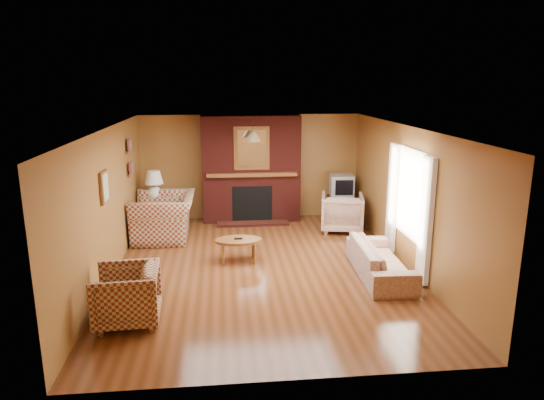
{
  "coord_description": "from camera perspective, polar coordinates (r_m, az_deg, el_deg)",
  "views": [
    {
      "loc": [
        -0.65,
        -7.81,
        3.14
      ],
      "look_at": [
        0.22,
        0.6,
        1.05
      ],
      "focal_mm": 32.0,
      "sensor_mm": 36.0,
      "label": 1
    }
  ],
  "objects": [
    {
      "name": "table_lamp",
      "position": [
        10.58,
        -13.7,
        1.82
      ],
      "size": [
        0.39,
        0.39,
        0.65
      ],
      "color": "white",
      "rests_on": "side_table"
    },
    {
      "name": "botanical_print",
      "position": [
        7.89,
        -19.13,
        1.45
      ],
      "size": [
        0.05,
        0.4,
        0.5
      ],
      "color": "brown",
      "rests_on": "wall_left"
    },
    {
      "name": "pendant_light",
      "position": [
        10.19,
        -2.26,
        7.43
      ],
      "size": [
        0.36,
        0.36,
        0.48
      ],
      "color": "black",
      "rests_on": "ceiling"
    },
    {
      "name": "floral_armchair",
      "position": [
        10.47,
        8.22,
        -1.45
      ],
      "size": [
        1.03,
        1.05,
        0.81
      ],
      "primitive_type": "imported",
      "rotation": [
        0.0,
        0.0,
        2.92
      ],
      "color": "beige",
      "rests_on": "floor"
    },
    {
      "name": "window_right",
      "position": [
        8.46,
        15.77,
        -0.45
      ],
      "size": [
        0.1,
        1.85,
        2.0
      ],
      "color": "beige",
      "rests_on": "wall_right"
    },
    {
      "name": "wall_left",
      "position": [
        8.25,
        -18.71,
        -0.48
      ],
      "size": [
        0.0,
        6.5,
        6.5
      ],
      "primitive_type": "plane",
      "rotation": [
        1.57,
        0.0,
        1.57
      ],
      "color": "#945D2D",
      "rests_on": "floor"
    },
    {
      "name": "side_table",
      "position": [
        10.74,
        -13.49,
        -1.75
      ],
      "size": [
        0.5,
        0.5,
        0.64
      ],
      "primitive_type": "cube",
      "rotation": [
        0.0,
        0.0,
        -0.03
      ],
      "color": "brown",
      "rests_on": "floor"
    },
    {
      "name": "ceiling",
      "position": [
        7.87,
        -1.19,
        8.46
      ],
      "size": [
        6.5,
        6.5,
        0.0
      ],
      "primitive_type": "plane",
      "rotation": [
        3.14,
        0.0,
        0.0
      ],
      "color": "silver",
      "rests_on": "wall_back"
    },
    {
      "name": "crt_tv",
      "position": [
        11.18,
        8.17,
        1.73
      ],
      "size": [
        0.56,
        0.56,
        0.48
      ],
      "color": "#9B9EA3",
      "rests_on": "tv_stand"
    },
    {
      "name": "wall_front",
      "position": [
        4.99,
        2.02,
        -9.0
      ],
      "size": [
        6.5,
        0.0,
        6.5
      ],
      "primitive_type": "plane",
      "rotation": [
        -1.57,
        0.0,
        0.0
      ],
      "color": "#945D2D",
      "rests_on": "floor"
    },
    {
      "name": "floor",
      "position": [
        8.44,
        -1.11,
        -7.99
      ],
      "size": [
        6.5,
        6.5,
        0.0
      ],
      "primitive_type": "plane",
      "color": "#4E2810",
      "rests_on": "ground"
    },
    {
      "name": "bookshelf",
      "position": [
        9.98,
        -16.27,
        4.81
      ],
      "size": [
        0.09,
        0.55,
        0.71
      ],
      "color": "brown",
      "rests_on": "wall_left"
    },
    {
      "name": "tv_stand",
      "position": [
        11.31,
        8.08,
        -0.88
      ],
      "size": [
        0.56,
        0.52,
        0.58
      ],
      "primitive_type": "cube",
      "rotation": [
        0.0,
        0.0,
        0.07
      ],
      "color": "black",
      "rests_on": "floor"
    },
    {
      "name": "floral_sofa",
      "position": [
        8.22,
        12.62,
        -6.89
      ],
      "size": [
        0.81,
        1.9,
        0.55
      ],
      "primitive_type": "imported",
      "rotation": [
        0.0,
        0.0,
        1.53
      ],
      "color": "beige",
      "rests_on": "floor"
    },
    {
      "name": "fireplace",
      "position": [
        10.99,
        -2.45,
        3.58
      ],
      "size": [
        2.2,
        0.82,
        2.4
      ],
      "color": "#48130F",
      "rests_on": "floor"
    },
    {
      "name": "wall_back",
      "position": [
        11.24,
        -2.54,
        3.91
      ],
      "size": [
        6.5,
        0.0,
        6.5
      ],
      "primitive_type": "plane",
      "rotation": [
        1.57,
        0.0,
        0.0
      ],
      "color": "#945D2D",
      "rests_on": "floor"
    },
    {
      "name": "wall_right",
      "position": [
        8.64,
        15.62,
        0.36
      ],
      "size": [
        0.0,
        6.5,
        6.5
      ],
      "primitive_type": "plane",
      "rotation": [
        1.57,
        0.0,
        -1.57
      ],
      "color": "#945D2D",
      "rests_on": "floor"
    },
    {
      "name": "coffee_table",
      "position": [
        8.63,
        -3.98,
        -4.97
      ],
      "size": [
        0.82,
        0.51,
        0.44
      ],
      "color": "brown",
      "rests_on": "floor"
    },
    {
      "name": "plaid_armchair",
      "position": [
        6.79,
        -16.74,
        -10.7
      ],
      "size": [
        0.89,
        0.87,
        0.77
      ],
      "primitive_type": "imported",
      "rotation": [
        0.0,
        0.0,
        -1.51
      ],
      "color": "maroon",
      "rests_on": "floor"
    },
    {
      "name": "plaid_loveseat",
      "position": [
        10.09,
        -12.55,
        -1.93
      ],
      "size": [
        1.22,
        1.39,
        0.9
      ],
      "primitive_type": "imported",
      "rotation": [
        0.0,
        0.0,
        -1.57
      ],
      "color": "maroon",
      "rests_on": "floor"
    }
  ]
}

